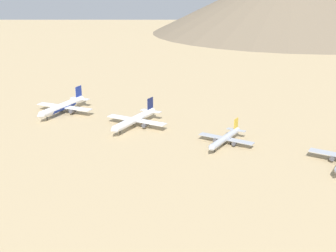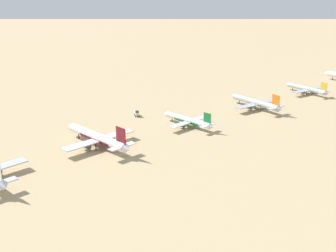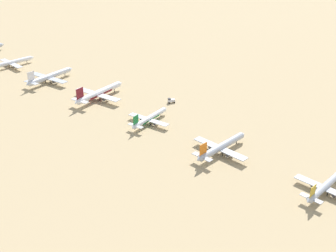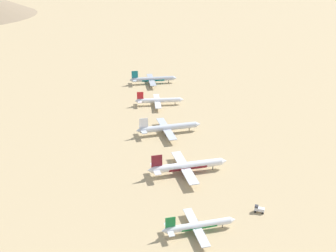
% 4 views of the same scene
% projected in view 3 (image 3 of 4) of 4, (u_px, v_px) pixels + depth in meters
% --- Properties ---
extents(ground_plane, '(2877.97, 2877.97, 0.00)m').
position_uv_depth(ground_plane, '(154.00, 123.00, 287.65)').
color(ground_plane, tan).
extents(parked_jet_2, '(39.31, 32.01, 11.33)m').
position_uv_depth(parked_jet_2, '(325.00, 186.00, 214.22)').
color(parked_jet_2, '#B2B7C1').
rests_on(parked_jet_2, ground).
extents(parked_jet_3, '(45.57, 37.11, 13.14)m').
position_uv_depth(parked_jet_3, '(221.00, 147.00, 249.23)').
color(parked_jet_3, '#B2B7C1').
rests_on(parked_jet_3, ground).
extents(parked_jet_4, '(39.07, 31.76, 11.26)m').
position_uv_depth(parked_jet_4, '(149.00, 118.00, 285.35)').
color(parked_jet_4, silver).
rests_on(parked_jet_4, ground).
extents(parked_jet_5, '(51.93, 42.21, 14.97)m').
position_uv_depth(parked_jet_5, '(99.00, 93.00, 322.15)').
color(parked_jet_5, white).
rests_on(parked_jet_5, ground).
extents(parked_jet_6, '(50.07, 40.71, 14.43)m').
position_uv_depth(parked_jet_6, '(50.00, 77.00, 354.78)').
color(parked_jet_6, silver).
rests_on(parked_jet_6, ground).
extents(parked_jet_7, '(43.55, 35.46, 12.55)m').
position_uv_depth(parked_jet_7, '(12.00, 62.00, 390.42)').
color(parked_jet_7, white).
rests_on(parked_jet_7, ground).
extents(service_truck, '(5.70, 4.75, 3.90)m').
position_uv_depth(service_truck, '(171.00, 100.00, 316.93)').
color(service_truck, silver).
rests_on(service_truck, ground).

